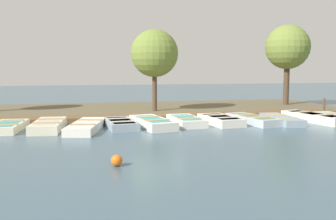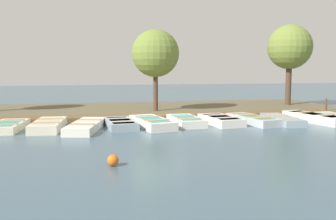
# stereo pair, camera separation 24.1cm
# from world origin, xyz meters

# --- Properties ---
(ground_plane) EXTENTS (80.00, 80.00, 0.00)m
(ground_plane) POSITION_xyz_m (0.00, 0.00, 0.00)
(ground_plane) COLOR #425B6B
(shore_bank) EXTENTS (8.00, 24.00, 0.17)m
(shore_bank) POSITION_xyz_m (-5.00, 0.00, 0.09)
(shore_bank) COLOR brown
(shore_bank) RESTS_ON ground_plane
(dock_walkway) EXTENTS (1.26, 19.55, 0.21)m
(dock_walkway) POSITION_xyz_m (-1.28, 0.00, 0.11)
(dock_walkway) COLOR brown
(dock_walkway) RESTS_ON ground_plane
(rowboat_1) EXTENTS (2.77, 1.44, 0.34)m
(rowboat_1) POSITION_xyz_m (0.97, -6.64, 0.17)
(rowboat_1) COLOR beige
(rowboat_1) RESTS_ON ground_plane
(rowboat_2) EXTENTS (3.10, 1.38, 0.39)m
(rowboat_2) POSITION_xyz_m (1.13, -4.97, 0.19)
(rowboat_2) COLOR beige
(rowboat_2) RESTS_ON ground_plane
(rowboat_3) EXTENTS (3.64, 1.83, 0.35)m
(rowboat_3) POSITION_xyz_m (1.58, -3.40, 0.17)
(rowboat_3) COLOR silver
(rowboat_3) RESTS_ON ground_plane
(rowboat_4) EXTENTS (2.73, 1.40, 0.36)m
(rowboat_4) POSITION_xyz_m (1.23, -1.92, 0.18)
(rowboat_4) COLOR #8C9EA8
(rowboat_4) RESTS_ON ground_plane
(rowboat_5) EXTENTS (3.33, 1.75, 0.40)m
(rowboat_5) POSITION_xyz_m (1.31, -0.53, 0.20)
(rowboat_5) COLOR silver
(rowboat_5) RESTS_ON ground_plane
(rowboat_6) EXTENTS (2.80, 1.31, 0.37)m
(rowboat_6) POSITION_xyz_m (0.96, 1.12, 0.18)
(rowboat_6) COLOR silver
(rowboat_6) RESTS_ON ground_plane
(rowboat_7) EXTENTS (2.81, 1.53, 0.38)m
(rowboat_7) POSITION_xyz_m (1.15, 2.75, 0.19)
(rowboat_7) COLOR silver
(rowboat_7) RESTS_ON ground_plane
(rowboat_8) EXTENTS (3.23, 1.65, 0.37)m
(rowboat_8) POSITION_xyz_m (1.25, 4.31, 0.18)
(rowboat_8) COLOR #B2BCC1
(rowboat_8) RESTS_ON ground_plane
(rowboat_9) EXTENTS (3.15, 1.19, 0.34)m
(rowboat_9) POSITION_xyz_m (1.43, 5.71, 0.17)
(rowboat_9) COLOR #8C9EA8
(rowboat_9) RESTS_ON ground_plane
(rowboat_10) EXTENTS (3.53, 1.73, 0.43)m
(rowboat_10) POSITION_xyz_m (1.42, 7.42, 0.21)
(rowboat_10) COLOR silver
(rowboat_10) RESTS_ON ground_plane
(mooring_post_far) EXTENTS (0.11, 0.11, 0.91)m
(mooring_post_far) POSITION_xyz_m (-1.29, 9.90, 0.46)
(mooring_post_far) COLOR brown
(mooring_post_far) RESTS_ON ground_plane
(buoy) EXTENTS (0.31, 0.31, 0.31)m
(buoy) POSITION_xyz_m (7.69, -2.61, 0.16)
(buoy) COLOR orange
(buoy) RESTS_ON ground_plane
(park_tree_left) EXTENTS (2.67, 2.67, 4.76)m
(park_tree_left) POSITION_xyz_m (-3.34, 0.43, 3.41)
(park_tree_left) COLOR #4C3828
(park_tree_left) RESTS_ON ground_plane
(park_tree_center) EXTENTS (2.90, 2.90, 5.43)m
(park_tree_center) POSITION_xyz_m (-5.10, 9.66, 3.93)
(park_tree_center) COLOR #4C3828
(park_tree_center) RESTS_ON ground_plane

